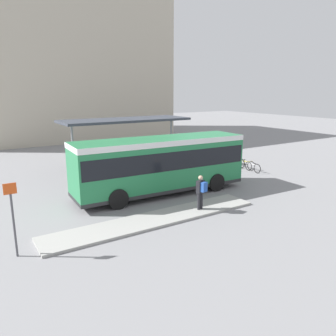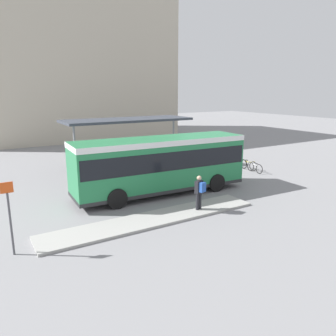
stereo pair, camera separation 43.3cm
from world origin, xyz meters
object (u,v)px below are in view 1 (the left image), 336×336
pedestrian_waiting (201,190)px  potted_planter_near_shelter (86,175)px  city_bus (161,162)px  bicycle_white (253,167)px  bicycle_yellow (246,164)px  potted_planter_far_side (140,168)px  platform_sign (13,217)px  bicycle_green (238,162)px

pedestrian_waiting → potted_planter_near_shelter: size_ratio=1.53×
city_bus → pedestrian_waiting: bearing=-85.1°
city_bus → bicycle_white: bearing=8.4°
city_bus → bicycle_yellow: size_ratio=5.99×
pedestrian_waiting → bicycle_white: (8.49, 4.47, -0.77)m
pedestrian_waiting → potted_planter_far_side: 7.78m
bicycle_yellow → city_bus: bearing=-82.1°
pedestrian_waiting → platform_sign: bearing=76.3°
potted_planter_near_shelter → bicycle_yellow: bearing=-12.5°
bicycle_green → platform_sign: size_ratio=0.60×
bicycle_yellow → potted_planter_near_shelter: bearing=-105.6°
city_bus → bicycle_yellow: (8.83, 1.71, -1.55)m
potted_planter_far_side → bicycle_green: bearing=-10.5°
pedestrian_waiting → bicycle_yellow: size_ratio=1.01×
bicycle_yellow → platform_sign: size_ratio=0.62×
bicycle_yellow → potted_planter_far_side: (-8.08, 2.38, 0.30)m
pedestrian_waiting → potted_planter_far_side: size_ratio=1.37×
potted_planter_near_shelter → potted_planter_far_side: 3.84m
bicycle_green → city_bus: bearing=-66.0°
city_bus → potted_planter_near_shelter: bearing=128.3°
bicycle_white → bicycle_green: 1.79m
bicycle_yellow → platform_sign: 18.11m
bicycle_yellow → potted_planter_far_side: size_ratio=1.35×
potted_planter_near_shelter → bicycle_white: bearing=-16.8°
bicycle_white → potted_planter_near_shelter: bearing=77.6°
city_bus → potted_planter_far_side: city_bus is taller
bicycle_white → potted_planter_far_side: potted_planter_far_side is taller
bicycle_green → potted_planter_near_shelter: size_ratio=1.47×
potted_planter_far_side → platform_sign: platform_sign is taller
bicycle_white → bicycle_green: bicycle_green is taller
bicycle_white → bicycle_yellow: bicycle_yellow is taller
pedestrian_waiting → platform_sign: 8.57m
potted_planter_near_shelter → platform_sign: bearing=-123.8°
city_bus → bicycle_yellow: bearing=13.9°
pedestrian_waiting → bicycle_white: 9.63m
potted_planter_near_shelter → platform_sign: 9.65m
bicycle_white → potted_planter_near_shelter: (-11.71, 3.53, 0.24)m
bicycle_yellow → potted_planter_near_shelter: (-11.92, 2.64, 0.23)m
potted_planter_far_side → potted_planter_near_shelter: bearing=176.1°
bicycle_yellow → potted_planter_far_side: potted_planter_far_side is taller
bicycle_yellow → bicycle_green: (-0.01, 0.89, -0.01)m
platform_sign → bicycle_green: bearing=19.8°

